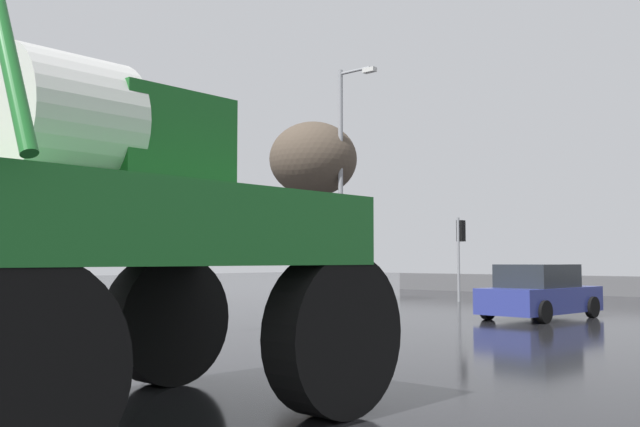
{
  "coord_description": "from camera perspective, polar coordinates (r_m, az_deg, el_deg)",
  "views": [
    {
      "loc": [
        7.53,
        3.54,
        1.64
      ],
      "look_at": [
        1.25,
        10.55,
        2.26
      ],
      "focal_mm": 39.94,
      "sensor_mm": 36.0,
      "label": 1
    }
  ],
  "objects": [
    {
      "name": "ground_plane",
      "position": [
        16.39,
        14.46,
        -9.37
      ],
      "size": [
        120.0,
        120.0,
        0.0
      ],
      "primitive_type": "plane",
      "color": "black"
    },
    {
      "name": "oversize_sprayer",
      "position": [
        7.51,
        -16.34,
        -2.14
      ],
      "size": [
        4.14,
        5.18,
        4.24
      ],
      "rotation": [
        0.0,
        0.0,
        1.57
      ],
      "color": "black",
      "rests_on": "ground"
    },
    {
      "name": "sedan_ahead",
      "position": [
        20.97,
        17.19,
        -6.11
      ],
      "size": [
        2.14,
        4.22,
        1.52
      ],
      "rotation": [
        0.0,
        0.0,
        1.49
      ],
      "color": "navy",
      "rests_on": "ground"
    },
    {
      "name": "traffic_signal_near_left",
      "position": [
        15.48,
        -13.37,
        1.47
      ],
      "size": [
        0.24,
        0.54,
        4.14
      ],
      "color": "gray",
      "rests_on": "ground"
    },
    {
      "name": "traffic_signal_far_left",
      "position": [
        28.75,
        11.18,
        -2.13
      ],
      "size": [
        0.24,
        0.55,
        3.32
      ],
      "color": "gray",
      "rests_on": "ground"
    },
    {
      "name": "streetlight_far_left",
      "position": [
        26.48,
        1.85,
        3.17
      ],
      "size": [
        1.73,
        0.24,
        8.78
      ],
      "color": "gray",
      "rests_on": "ground"
    },
    {
      "name": "bare_tree_left",
      "position": [
        27.72,
        -0.55,
        4.21
      ],
      "size": [
        3.41,
        3.41,
        7.0
      ],
      "color": "#473828",
      "rests_on": "ground"
    }
  ]
}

